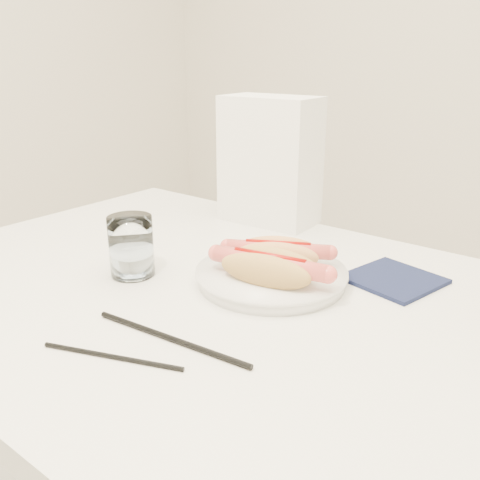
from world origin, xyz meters
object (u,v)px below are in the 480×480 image
Objects in this scene: hotdog_left at (278,253)px; napkin_box at (270,161)px; water_glass at (131,246)px; plate at (271,277)px; hotdog_right at (269,268)px; table at (228,326)px.

napkin_box is (-0.19, 0.25, 0.09)m from hotdog_left.
water_glass is 0.40m from napkin_box.
water_glass is at bearing -150.14° from plate.
hotdog_right is at bearing -57.44° from napkin_box.
water_glass is 0.38× the size of napkin_box.
hotdog_right reaches higher than hotdog_left.
plate is (0.03, 0.07, 0.07)m from table.
table is 4.38× the size of napkin_box.
table is 11.55× the size of water_glass.
water_glass is (-0.20, -0.15, 0.01)m from hotdog_left.
table is 4.98× the size of plate.
hotdog_right is (0.02, -0.04, 0.03)m from plate.
table is 0.21m from water_glass.
water_glass is at bearing -170.89° from hotdog_right.
napkin_box is at bearing 89.24° from water_glass.
hotdog_left is 0.86× the size of hotdog_right.
napkin_box is (-0.20, 0.28, 0.13)m from plate.
hotdog_right is at bearing -94.51° from hotdog_left.
water_glass is at bearing -171.87° from hotdog_left.
napkin_box is at bearing 99.74° from hotdog_left.
hotdog_left reaches higher than table.
hotdog_left is 0.33m from napkin_box.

